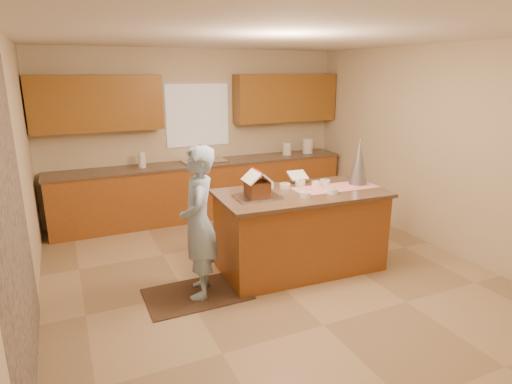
{
  "coord_description": "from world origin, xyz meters",
  "views": [
    {
      "loc": [
        -2.1,
        -4.16,
        2.35
      ],
      "look_at": [
        -0.1,
        0.2,
        1.0
      ],
      "focal_mm": 30.18,
      "sensor_mm": 36.0,
      "label": 1
    }
  ],
  "objects_px": {
    "island_base": "(300,232)",
    "tinsel_tree": "(359,162)",
    "gingerbread_house": "(257,186)",
    "boy": "(199,223)"
  },
  "relations": [
    {
      "from": "gingerbread_house",
      "to": "tinsel_tree",
      "type": "bearing_deg",
      "value": 1.44
    },
    {
      "from": "island_base",
      "to": "boy",
      "type": "xyz_separation_m",
      "value": [
        -1.31,
        -0.13,
        0.36
      ]
    },
    {
      "from": "island_base",
      "to": "tinsel_tree",
      "type": "bearing_deg",
      "value": 3.67
    },
    {
      "from": "boy",
      "to": "gingerbread_house",
      "type": "height_order",
      "value": "boy"
    },
    {
      "from": "island_base",
      "to": "tinsel_tree",
      "type": "distance_m",
      "value": 1.15
    },
    {
      "from": "island_base",
      "to": "gingerbread_house",
      "type": "relative_size",
      "value": 6.14
    },
    {
      "from": "tinsel_tree",
      "to": "boy",
      "type": "xyz_separation_m",
      "value": [
        -2.14,
        -0.14,
        -0.44
      ]
    },
    {
      "from": "tinsel_tree",
      "to": "gingerbread_house",
      "type": "bearing_deg",
      "value": -178.56
    },
    {
      "from": "island_base",
      "to": "gingerbread_house",
      "type": "distance_m",
      "value": 0.87
    },
    {
      "from": "boy",
      "to": "island_base",
      "type": "bearing_deg",
      "value": 114.35
    }
  ]
}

